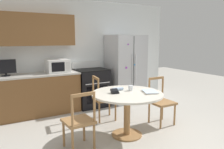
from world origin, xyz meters
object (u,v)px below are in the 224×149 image
(oven_range, at_px, (92,87))
(dining_chair_right, at_px, (161,102))
(microwave, at_px, (58,66))
(wallet, at_px, (115,92))
(candle_glass, at_px, (131,88))
(dining_chair_left, at_px, (79,121))
(refrigerator, at_px, (125,69))
(countertop_tv, at_px, (5,67))
(dining_chair_far, at_px, (103,99))

(oven_range, height_order, dining_chair_right, oven_range)
(oven_range, xyz_separation_m, microwave, (-0.81, 0.03, 0.58))
(oven_range, relative_size, wallet, 7.44)
(candle_glass, bearing_deg, dining_chair_right, 1.10)
(oven_range, height_order, dining_chair_left, oven_range)
(dining_chair_right, distance_m, candle_glass, 0.82)
(refrigerator, height_order, candle_glass, refrigerator)
(wallet, bearing_deg, candle_glass, 4.52)
(refrigerator, xyz_separation_m, wallet, (-1.34, -1.72, -0.09))
(microwave, relative_size, dining_chair_right, 0.55)
(refrigerator, relative_size, microwave, 3.54)
(dining_chair_left, bearing_deg, candle_glass, 4.75)
(countertop_tv, height_order, wallet, countertop_tv)
(wallet, bearing_deg, countertop_tv, 129.52)
(countertop_tv, relative_size, dining_chair_right, 0.44)
(dining_chair_left, distance_m, candle_glass, 1.09)
(refrigerator, distance_m, wallet, 2.18)
(oven_range, distance_m, dining_chair_left, 2.17)
(refrigerator, distance_m, candle_glass, 1.96)
(dining_chair_right, relative_size, wallet, 6.21)
(dining_chair_right, xyz_separation_m, dining_chair_left, (-1.75, -0.16, 0.00))
(microwave, height_order, dining_chair_far, microwave)
(countertop_tv, distance_m, wallet, 2.36)
(countertop_tv, xyz_separation_m, wallet, (1.49, -1.81, -0.30))
(dining_chair_left, height_order, candle_glass, dining_chair_left)
(dining_chair_right, height_order, wallet, dining_chair_right)
(dining_chair_left, xyz_separation_m, wallet, (0.68, 0.12, 0.35))
(countertop_tv, height_order, dining_chair_left, countertop_tv)
(oven_range, relative_size, countertop_tv, 2.73)
(oven_range, distance_m, microwave, 0.99)
(oven_range, xyz_separation_m, wallet, (-0.38, -1.77, 0.31))
(dining_chair_far, bearing_deg, refrigerator, 136.94)
(refrigerator, bearing_deg, dining_chair_right, -99.04)
(countertop_tv, bearing_deg, refrigerator, -1.85)
(countertop_tv, distance_m, candle_glass, 2.57)
(refrigerator, height_order, dining_chair_left, refrigerator)
(dining_chair_right, distance_m, wallet, 1.13)
(dining_chair_left, bearing_deg, microwave, 79.09)
(candle_glass, bearing_deg, dining_chair_far, 100.04)
(oven_range, bearing_deg, refrigerator, -3.09)
(dining_chair_left, xyz_separation_m, candle_glass, (1.02, 0.14, 0.36))
(oven_range, bearing_deg, dining_chair_far, -100.59)
(refrigerator, relative_size, wallet, 12.00)
(microwave, bearing_deg, oven_range, -2.23)
(countertop_tv, bearing_deg, dining_chair_left, -67.23)
(dining_chair_right, relative_size, dining_chair_far, 1.00)
(dining_chair_right, height_order, dining_chair_far, same)
(dining_chair_right, relative_size, dining_chair_left, 1.00)
(oven_range, height_order, candle_glass, oven_range)
(dining_chair_left, relative_size, wallet, 6.21)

